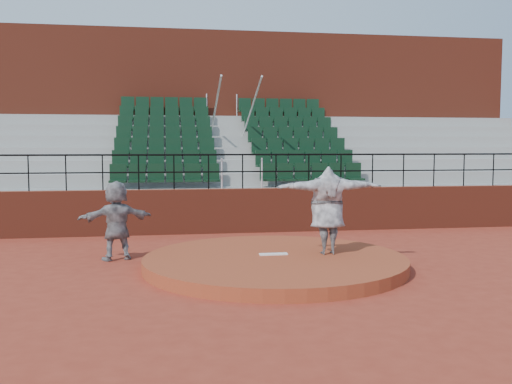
{
  "coord_description": "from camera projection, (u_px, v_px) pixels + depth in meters",
  "views": [
    {
      "loc": [
        -2.25,
        -11.59,
        2.56
      ],
      "look_at": [
        0.0,
        2.5,
        1.4
      ],
      "focal_mm": 40.0,
      "sensor_mm": 36.0,
      "label": 1
    }
  ],
  "objects": [
    {
      "name": "boundary_wall",
      "position": [
        243.0,
        210.0,
        16.83
      ],
      "size": [
        24.0,
        0.3,
        1.3
      ],
      "primitive_type": "cube",
      "color": "maroon",
      "rests_on": "ground"
    },
    {
      "name": "fielder",
      "position": [
        117.0,
        220.0,
        12.75
      ],
      "size": [
        1.73,
        0.95,
        1.78
      ],
      "primitive_type": "imported",
      "rotation": [
        0.0,
        0.0,
        3.41
      ],
      "color": "black",
      "rests_on": "ground"
    },
    {
      "name": "seating_deck",
      "position": [
        229.0,
        177.0,
        20.36
      ],
      "size": [
        24.0,
        5.97,
        4.63
      ],
      "color": "gray",
      "rests_on": "ground"
    },
    {
      "name": "pitching_rubber",
      "position": [
        273.0,
        254.0,
        12.09
      ],
      "size": [
        0.6,
        0.15,
        0.03
      ],
      "primitive_type": "cube",
      "color": "white",
      "rests_on": "pitchers_mound"
    },
    {
      "name": "ground",
      "position": [
        275.0,
        268.0,
        11.96
      ],
      "size": [
        90.0,
        90.0,
        0.0
      ],
      "primitive_type": "plane",
      "color": "maroon",
      "rests_on": "ground"
    },
    {
      "name": "press_box_facade",
      "position": [
        218.0,
        122.0,
        24.08
      ],
      "size": [
        24.0,
        3.0,
        7.1
      ],
      "primitive_type": "cube",
      "color": "maroon",
      "rests_on": "ground"
    },
    {
      "name": "wall_railing",
      "position": [
        243.0,
        164.0,
        16.72
      ],
      "size": [
        24.04,
        0.05,
        1.03
      ],
      "color": "black",
      "rests_on": "boundary_wall"
    },
    {
      "name": "pitchers_mound",
      "position": [
        275.0,
        262.0,
        11.95
      ],
      "size": [
        5.5,
        5.5,
        0.25
      ],
      "primitive_type": "cylinder",
      "color": "#963D21",
      "rests_on": "ground"
    },
    {
      "name": "pitcher",
      "position": [
        328.0,
        210.0,
        12.14
      ],
      "size": [
        2.31,
        0.64,
        1.87
      ],
      "primitive_type": "imported",
      "rotation": [
        0.0,
        0.0,
        3.14
      ],
      "color": "black",
      "rests_on": "pitchers_mound"
    }
  ]
}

